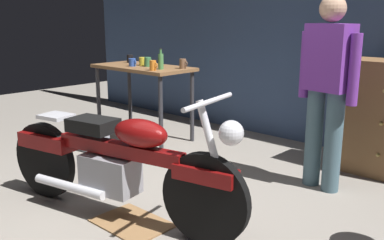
{
  "coord_description": "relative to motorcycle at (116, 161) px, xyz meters",
  "views": [
    {
      "loc": [
        2.35,
        -1.9,
        1.5
      ],
      "look_at": [
        -0.05,
        0.7,
        0.65
      ],
      "focal_mm": 40.55,
      "sensor_mm": 36.0,
      "label": 1
    }
  ],
  "objects": [
    {
      "name": "ground_plane",
      "position": [
        0.13,
        0.04,
        -0.45
      ],
      "size": [
        12.0,
        12.0,
        0.0
      ],
      "primitive_type": "plane",
      "color": "gray"
    },
    {
      "name": "back_wall",
      "position": [
        0.13,
        2.84,
        1.1
      ],
      "size": [
        8.0,
        0.12,
        3.1
      ],
      "primitive_type": "cube",
      "color": "#384C70",
      "rests_on": "ground_plane"
    },
    {
      "name": "workbench",
      "position": [
        -1.58,
        1.65,
        0.34
      ],
      "size": [
        1.3,
        0.64,
        0.9
      ],
      "color": "brown",
      "rests_on": "ground_plane"
    },
    {
      "name": "motorcycle",
      "position": [
        0.0,
        0.0,
        0.0
      ],
      "size": [
        2.16,
        0.77,
        1.0
      ],
      "rotation": [
        0.0,
        0.0,
        0.2
      ],
      "color": "black",
      "rests_on": "ground_plane"
    },
    {
      "name": "person_standing",
      "position": [
        0.85,
        1.61,
        0.48
      ],
      "size": [
        0.56,
        0.28,
        1.67
      ],
      "rotation": [
        0.0,
        0.0,
        2.98
      ],
      "color": "#486572",
      "rests_on": "ground_plane"
    },
    {
      "name": "drip_tray",
      "position": [
        0.16,
        -0.0,
        -0.44
      ],
      "size": [
        0.56,
        0.4,
        0.01
      ],
      "primitive_type": "cube",
      "color": "olive",
      "rests_on": "ground_plane"
    },
    {
      "name": "storage_bin",
      "position": [
        -1.73,
        0.9,
        -0.28
      ],
      "size": [
        0.44,
        0.32,
        0.34
      ],
      "primitive_type": "cube",
      "color": "gray",
      "rests_on": "ground_plane"
    },
    {
      "name": "mug_orange_travel",
      "position": [
        -1.14,
        1.43,
        0.51
      ],
      "size": [
        0.11,
        0.07,
        0.11
      ],
      "color": "orange",
      "rests_on": "workbench"
    },
    {
      "name": "mug_black_matte",
      "position": [
        -2.0,
        1.79,
        0.5
      ],
      "size": [
        0.11,
        0.08,
        0.1
      ],
      "color": "black",
      "rests_on": "workbench"
    },
    {
      "name": "mug_brown_stoneware",
      "position": [
        -1.02,
        1.78,
        0.51
      ],
      "size": [
        0.12,
        0.08,
        0.11
      ],
      "color": "brown",
      "rests_on": "workbench"
    },
    {
      "name": "mug_green_speckled",
      "position": [
        -1.48,
        1.65,
        0.51
      ],
      "size": [
        0.12,
        0.08,
        0.11
      ],
      "color": "#3D7F4C",
      "rests_on": "workbench"
    },
    {
      "name": "mug_blue_enamel",
      "position": [
        -1.64,
        1.54,
        0.5
      ],
      "size": [
        0.12,
        0.08,
        0.1
      ],
      "color": "#2D51AD",
      "rests_on": "workbench"
    },
    {
      "name": "mug_yellow_tall",
      "position": [
        -1.62,
        1.68,
        0.5
      ],
      "size": [
        0.12,
        0.08,
        0.1
      ],
      "color": "yellow",
      "rests_on": "workbench"
    },
    {
      "name": "bottle",
      "position": [
        -1.16,
        1.56,
        0.55
      ],
      "size": [
        0.06,
        0.06,
        0.24
      ],
      "color": "#4C8C4C",
      "rests_on": "workbench"
    }
  ]
}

